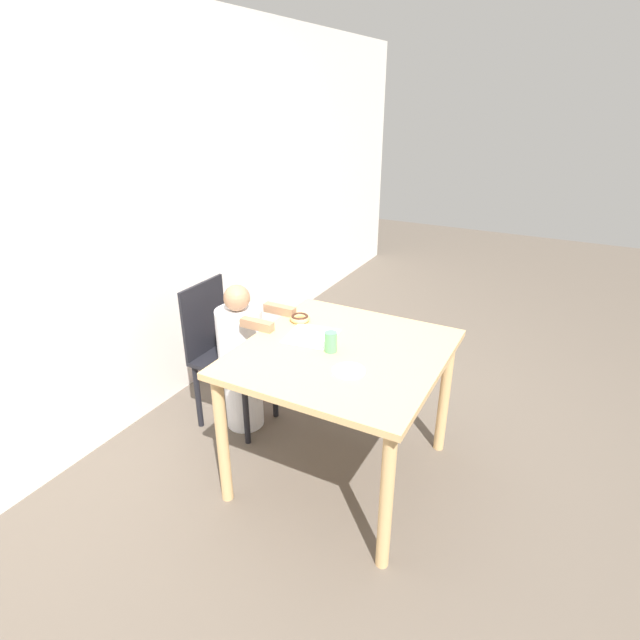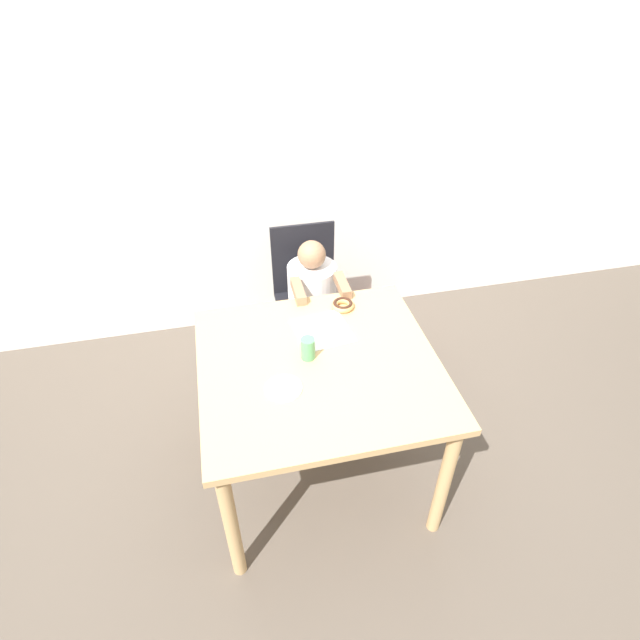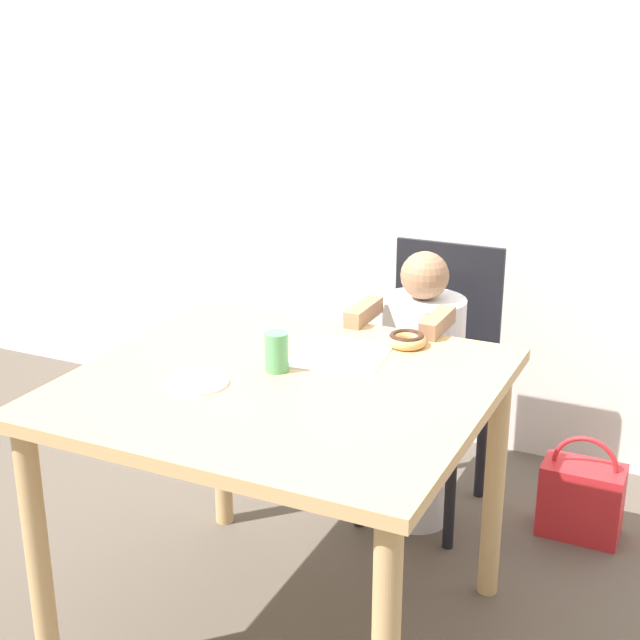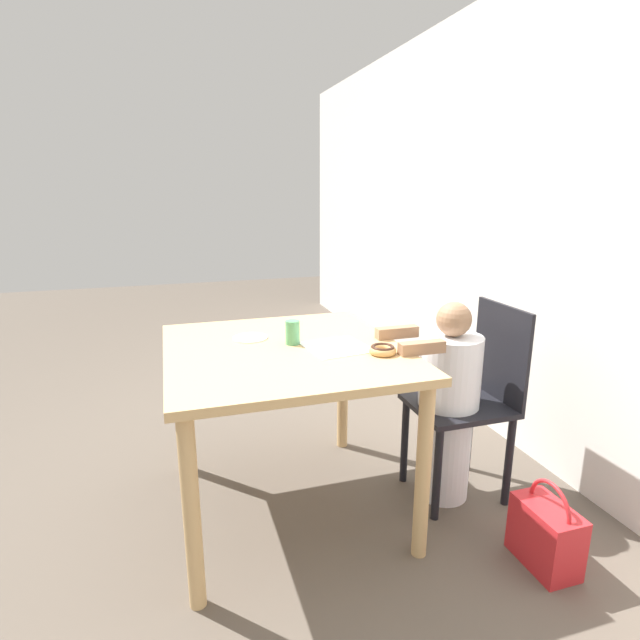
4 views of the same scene
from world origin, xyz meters
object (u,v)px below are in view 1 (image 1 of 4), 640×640
(child_figure, at_px, (242,360))
(handbag, at_px, (272,364))
(donut, at_px, (300,318))
(chair, at_px, (225,354))
(cup, at_px, (331,342))

(child_figure, height_order, handbag, child_figure)
(child_figure, bearing_deg, donut, -78.08)
(chair, distance_m, child_figure, 0.13)
(child_figure, bearing_deg, handbag, 14.73)
(chair, xyz_separation_m, child_figure, (0.00, -0.13, -0.01))
(child_figure, distance_m, handbag, 0.64)
(child_figure, height_order, cup, child_figure)
(donut, relative_size, handbag, 0.31)
(handbag, height_order, cup, cup)
(handbag, bearing_deg, chair, -178.56)
(child_figure, relative_size, handbag, 2.64)
(chair, xyz_separation_m, cup, (-0.16, -0.82, 0.35))
(chair, bearing_deg, handbag, 1.44)
(chair, height_order, donut, chair)
(donut, xyz_separation_m, handbag, (0.45, 0.51, -0.66))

